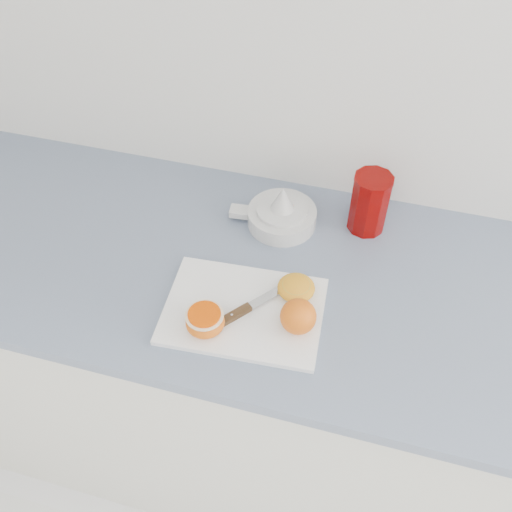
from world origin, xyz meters
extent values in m
cube|color=silver|center=(0.00, 2.00, 1.35)|extent=(4.00, 0.04, 2.70)
cube|color=white|center=(0.06, 1.70, 0.43)|extent=(2.49, 0.60, 0.86)
cube|color=slate|center=(0.06, 1.70, 0.88)|extent=(2.56, 0.64, 0.03)
cube|color=white|center=(-0.10, 1.57, 0.90)|extent=(0.33, 0.25, 0.01)
sphere|color=orange|center=(0.02, 1.56, 0.94)|extent=(0.07, 0.07, 0.07)
ellipsoid|color=orange|center=(-0.16, 1.51, 0.92)|extent=(0.08, 0.08, 0.04)
cylinder|color=#FFE5BA|center=(-0.16, 1.51, 0.95)|extent=(0.07, 0.07, 0.00)
cylinder|color=#FF5C00|center=(-0.16, 1.51, 0.95)|extent=(0.06, 0.06, 0.00)
ellipsoid|color=orange|center=(0.00, 1.64, 0.92)|extent=(0.08, 0.08, 0.03)
cylinder|color=gold|center=(0.00, 1.64, 0.93)|extent=(0.06, 0.06, 0.00)
cube|color=#4F3A21|center=(-0.11, 1.54, 0.91)|extent=(0.07, 0.08, 0.01)
cube|color=#B7B7BC|center=(-0.05, 1.62, 0.91)|extent=(0.09, 0.10, 0.00)
cylinder|color=#B7B7BC|center=(-0.11, 1.54, 0.91)|extent=(0.01, 0.01, 0.01)
cylinder|color=white|center=(-0.08, 1.85, 0.91)|extent=(0.16, 0.16, 0.04)
cylinder|color=white|center=(-0.08, 1.85, 0.93)|extent=(0.12, 0.12, 0.01)
cone|color=white|center=(-0.08, 1.85, 0.97)|extent=(0.05, 0.05, 0.06)
cube|color=white|center=(-0.18, 1.84, 0.91)|extent=(0.05, 0.04, 0.02)
ellipsoid|color=#F44C04|center=(-0.07, 1.84, 0.94)|extent=(0.01, 0.01, 0.00)
ellipsoid|color=#F44C04|center=(-0.10, 1.86, 0.94)|extent=(0.01, 0.01, 0.00)
ellipsoid|color=#F44C04|center=(-0.09, 1.83, 0.94)|extent=(0.01, 0.01, 0.00)
ellipsoid|color=#F44C04|center=(-0.07, 1.86, 0.94)|extent=(0.01, 0.01, 0.00)
cylinder|color=#700200|center=(0.11, 1.89, 0.96)|extent=(0.09, 0.09, 0.14)
cylinder|color=#DF440F|center=(0.11, 1.89, 0.91)|extent=(0.07, 0.07, 0.02)
cylinder|color=#700200|center=(0.11, 1.89, 1.03)|extent=(0.09, 0.09, 0.00)
camera|label=1|loc=(0.11, 0.90, 1.82)|focal=40.00mm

